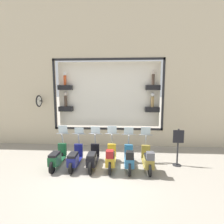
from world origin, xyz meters
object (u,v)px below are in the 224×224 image
Objects in this scene: scooter_olive_0 at (148,159)px; shop_sign_post at (178,146)px; scooter_black_3 at (93,158)px; scooter_yellow_2 at (111,158)px; scooter_navy_4 at (75,158)px; scooter_teal_1 at (129,159)px; scooter_green_5 at (57,157)px.

scooter_olive_0 is 1.11× the size of shop_sign_post.
scooter_olive_0 is 2.26m from scooter_black_3.
scooter_yellow_2 is 0.76m from scooter_black_3.
shop_sign_post is (0.52, -2.83, 0.38)m from scooter_yellow_2.
scooter_navy_4 is at bearing 96.11° from shop_sign_post.
scooter_teal_1 is at bearing 89.78° from scooter_olive_0.
scooter_olive_0 is at bearing -91.15° from scooter_navy_4.
scooter_green_5 is 1.11× the size of shop_sign_post.
scooter_yellow_2 is 2.26m from scooter_green_5.
scooter_green_5 is (-0.00, 1.51, -0.01)m from scooter_black_3.
scooter_olive_0 is 1.00× the size of scooter_green_5.
scooter_navy_4 is 0.75m from scooter_green_5.
scooter_olive_0 is at bearing -90.39° from scooter_yellow_2.
shop_sign_post is (0.52, -2.08, 0.40)m from scooter_teal_1.
scooter_olive_0 is 3.77m from scooter_green_5.
scooter_black_3 is 3.64m from shop_sign_post.
scooter_olive_0 is 1.00× the size of scooter_navy_4.
scooter_olive_0 is at bearing 111.61° from shop_sign_post.
scooter_yellow_2 reaches higher than scooter_navy_4.
scooter_navy_4 is (-0.01, 0.75, -0.02)m from scooter_black_3.
scooter_navy_4 is 1.00× the size of scooter_green_5.
scooter_green_5 is (0.00, 0.75, 0.01)m from scooter_navy_4.
shop_sign_post is at bearing -84.84° from scooter_green_5.
scooter_yellow_2 is (0.01, 0.75, 0.01)m from scooter_teal_1.
scooter_navy_4 is (0.06, 2.26, -0.05)m from scooter_teal_1.
scooter_black_3 is 0.75m from scooter_navy_4.
scooter_yellow_2 is at bearing -91.38° from scooter_green_5.
scooter_teal_1 is 1.12× the size of shop_sign_post.
scooter_black_3 is 1.12× the size of shop_sign_post.
scooter_olive_0 reaches higher than scooter_black_3.
scooter_teal_1 is 0.75m from scooter_yellow_2.
scooter_black_3 is at bearing 97.30° from shop_sign_post.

